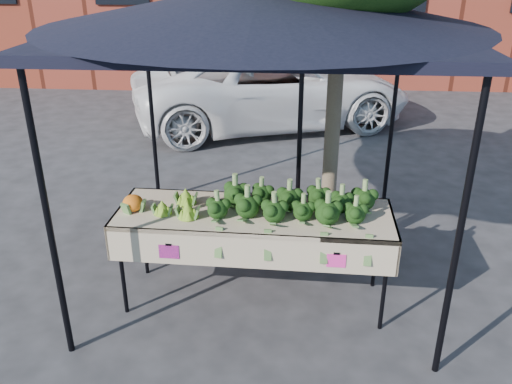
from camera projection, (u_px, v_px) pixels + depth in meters
name	position (u px, v px, depth m)	size (l,w,h in m)	color
ground	(251.00, 305.00, 4.86)	(90.00, 90.00, 0.00)	#262628
table	(254.00, 257.00, 4.77)	(2.42, 0.86, 0.90)	beige
canopy	(262.00, 137.00, 4.96)	(3.16, 3.16, 2.74)	black
broccoli_heap	(292.00, 199.00, 4.53)	(1.46, 0.56, 0.25)	black
romanesco_cluster	(178.00, 200.00, 4.58)	(0.42, 0.46, 0.19)	#8CAD2D
cauliflower_pair	(133.00, 201.00, 4.58)	(0.19, 0.19, 0.17)	orange
street_tree	(337.00, 60.00, 4.68)	(2.11, 2.11, 4.16)	#1E4C14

